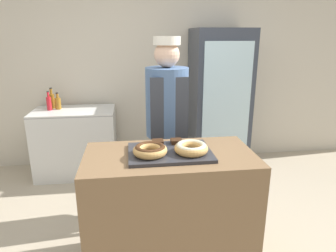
# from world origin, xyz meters

# --- Properties ---
(wall_back) EXTENTS (8.00, 0.06, 2.70)m
(wall_back) POSITION_xyz_m (0.00, 2.13, 1.35)
(wall_back) COLOR beige
(wall_back) RESTS_ON ground_plane
(display_counter) EXTENTS (1.23, 0.65, 0.92)m
(display_counter) POSITION_xyz_m (0.00, 0.00, 0.46)
(display_counter) COLOR brown
(display_counter) RESTS_ON ground_plane
(serving_tray) EXTENTS (0.59, 0.42, 0.02)m
(serving_tray) POSITION_xyz_m (0.00, 0.00, 0.93)
(serving_tray) COLOR #2D2D33
(serving_tray) RESTS_ON display_counter
(donut_chocolate_glaze) EXTENTS (0.24, 0.24, 0.07)m
(donut_chocolate_glaze) POSITION_xyz_m (-0.14, -0.05, 0.98)
(donut_chocolate_glaze) COLOR tan
(donut_chocolate_glaze) RESTS_ON serving_tray
(donut_light_glaze) EXTENTS (0.24, 0.24, 0.07)m
(donut_light_glaze) POSITION_xyz_m (0.14, -0.05, 0.98)
(donut_light_glaze) COLOR tan
(donut_light_glaze) RESTS_ON serving_tray
(brownie_back_left) EXTENTS (0.08, 0.08, 0.03)m
(brownie_back_left) POSITION_xyz_m (-0.07, 0.15, 0.96)
(brownie_back_left) COLOR #382111
(brownie_back_left) RESTS_ON serving_tray
(brownie_back_right) EXTENTS (0.08, 0.08, 0.03)m
(brownie_back_right) POSITION_xyz_m (0.07, 0.15, 0.96)
(brownie_back_right) COLOR #382111
(brownie_back_right) RESTS_ON serving_tray
(baker_person) EXTENTS (0.39, 0.39, 1.73)m
(baker_person) POSITION_xyz_m (0.07, 0.68, 0.91)
(baker_person) COLOR #4C4C51
(baker_person) RESTS_ON ground_plane
(beverage_fridge) EXTENTS (0.71, 0.65, 1.82)m
(beverage_fridge) POSITION_xyz_m (0.88, 1.75, 0.91)
(beverage_fridge) COLOR #333842
(beverage_fridge) RESTS_ON ground_plane
(chest_freezer) EXTENTS (0.99, 0.60, 0.85)m
(chest_freezer) POSITION_xyz_m (-0.97, 1.76, 0.43)
(chest_freezer) COLOR silver
(chest_freezer) RESTS_ON ground_plane
(bottle_red) EXTENTS (0.06, 0.06, 0.24)m
(bottle_red) POSITION_xyz_m (-1.25, 1.78, 0.94)
(bottle_red) COLOR red
(bottle_red) RESTS_ON chest_freezer
(bottle_amber) EXTENTS (0.07, 0.07, 0.21)m
(bottle_amber) POSITION_xyz_m (-1.16, 1.82, 0.93)
(bottle_amber) COLOR #99661E
(bottle_amber) RESTS_ON chest_freezer
(bottle_amber_b) EXTENTS (0.07, 0.07, 0.26)m
(bottle_amber_b) POSITION_xyz_m (-1.24, 1.88, 0.95)
(bottle_amber_b) COLOR #99661E
(bottle_amber_b) RESTS_ON chest_freezer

